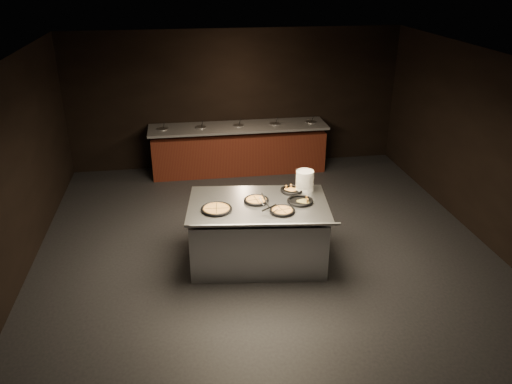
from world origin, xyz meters
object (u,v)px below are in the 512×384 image
at_px(serving_counter, 258,234).
at_px(plate_stack, 305,181).
at_px(pan_cheese_whole, 256,200).
at_px(pan_veggie_whole, 216,209).

height_order(serving_counter, plate_stack, plate_stack).
bearing_deg(pan_cheese_whole, plate_stack, 20.23).
height_order(serving_counter, pan_veggie_whole, pan_veggie_whole).
xyz_separation_m(serving_counter, pan_cheese_whole, (-0.02, 0.07, 0.52)).
relative_size(plate_stack, pan_cheese_whole, 0.83).
bearing_deg(pan_veggie_whole, plate_stack, 19.38).
bearing_deg(pan_veggie_whole, pan_cheese_whole, 18.24).
relative_size(serving_counter, pan_cheese_whole, 5.86).
relative_size(pan_veggie_whole, pan_cheese_whole, 1.20).
height_order(serving_counter, pan_cheese_whole, pan_cheese_whole).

